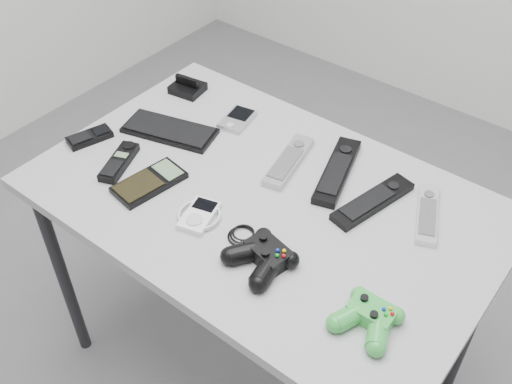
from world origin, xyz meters
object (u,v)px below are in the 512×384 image
Objects in this scene: mobile_phone at (89,137)px; pda_keyboard at (170,130)px; remote_black_a at (337,170)px; controller_green at (369,316)px; remote_silver_b at (427,213)px; cordless_handset at (119,162)px; mp3_player at (199,215)px; remote_black_b at (373,201)px; desk at (263,214)px; controller_black at (263,255)px; calculator at (149,182)px; pda at (237,119)px; remote_silver_a at (289,161)px.

pda_keyboard is at bearing 64.41° from mobile_phone.
controller_green is (0.28, -0.33, 0.01)m from remote_black_a.
pda_keyboard is at bearing 167.21° from remote_silver_b.
remote_black_a is at bearing 43.28° from mobile_phone.
mp3_player is at bearing -25.14° from cordless_handset.
remote_silver_b is 0.87m from mobile_phone.
desk is at bearing -135.51° from remote_black_b.
pda_keyboard is 0.57m from remote_black_b.
controller_black reaches higher than mobile_phone.
controller_black is at bearing -25.71° from cordless_handset.
pda_keyboard is 0.69m from remote_silver_b.
desk is 7.44× the size of cordless_handset.
controller_black is at bearing 5.06° from calculator.
pda is 0.39m from mobile_phone.
pda reaches higher than pda_keyboard.
remote_silver_a is (0.33, 0.09, 0.00)m from pda_keyboard.
remote_black_b reaches higher than mp3_player.
pda is at bearing 147.61° from controller_black.
desk is 10.29× the size of mp3_player.
calculator is (0.11, -0.01, -0.00)m from cordless_handset.
cordless_handset is at bearing -120.18° from pda.
mobile_phone is 0.25m from calculator.
controller_black is (0.15, -0.29, 0.01)m from remote_silver_a.
mobile_phone is 1.09× the size of mp3_player.
mobile_phone is (-0.82, -0.28, 0.00)m from remote_silver_b.
remote_silver_b is at bearing 36.55° from mobile_phone.
calculator is (-0.00, -0.33, -0.00)m from pda.
cordless_handset reaches higher than pda_keyboard.
controller_black is at bearing -101.64° from remote_black_a.
remote_black_a is 0.34m from controller_black.
remote_silver_a is at bearing 44.68° from mobile_phone.
cordless_handset is at bearing 7.98° from mobile_phone.
pda_keyboard is 0.18m from cordless_handset.
remote_silver_a is 0.28m from mp3_player.
pda is 0.43× the size of remote_black_a.
desk is 4.40× the size of pda_keyboard.
mobile_phone is 0.67× the size of calculator.
remote_silver_b is (0.57, -0.02, 0.00)m from pda.
cordless_handset is at bearing -152.98° from remote_silver_a.
remote_silver_a is 1.08× the size of remote_silver_b.
mobile_phone is 0.87× the size of controller_green.
desk is at bearing 49.88° from mp3_player.
remote_silver_b and mobile_phone have the same top height.
controller_black is at bearing -75.27° from remote_silver_a.
remote_silver_b and mp3_player have the same top height.
cordless_handset is at bearing -173.81° from calculator.
cordless_handset is 1.38× the size of mp3_player.
pda is at bearing 159.94° from remote_black_a.
remote_black_b is (0.56, 0.09, 0.00)m from pda_keyboard.
controller_black reaches higher than remote_black_b.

